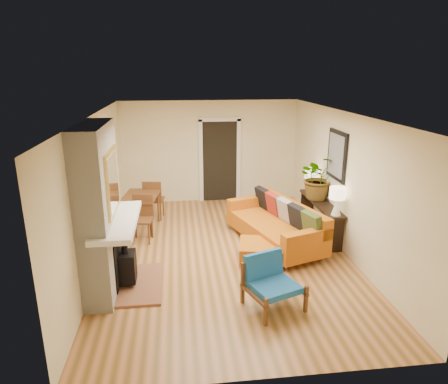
# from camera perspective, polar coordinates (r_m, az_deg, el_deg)

# --- Properties ---
(room_shell) EXTENTS (6.50, 6.50, 6.50)m
(room_shell) POSITION_cam_1_polar(r_m,az_deg,el_deg) (9.81, 1.82, 4.80)
(room_shell) COLOR #C77E4C
(room_shell) RESTS_ON ground
(fireplace) EXTENTS (1.09, 1.68, 2.60)m
(fireplace) POSITION_cam_1_polar(r_m,az_deg,el_deg) (6.31, -17.01, -3.05)
(fireplace) COLOR white
(fireplace) RESTS_ON ground
(sofa) EXTENTS (1.67, 2.49, 0.91)m
(sofa) POSITION_cam_1_polar(r_m,az_deg,el_deg) (8.01, 7.75, -4.55)
(sofa) COLOR silver
(sofa) RESTS_ON ground
(ottoman) EXTENTS (0.84, 0.84, 0.36)m
(ottoman) POSITION_cam_1_polar(r_m,az_deg,el_deg) (7.28, 5.14, -8.38)
(ottoman) COLOR silver
(ottoman) RESTS_ON ground
(blue_chair) EXTENTS (0.93, 0.92, 0.76)m
(blue_chair) POSITION_cam_1_polar(r_m,az_deg,el_deg) (5.99, 6.60, -12.24)
(blue_chair) COLOR brown
(blue_chair) RESTS_ON ground
(dining_table) EXTENTS (0.91, 1.77, 0.94)m
(dining_table) POSITION_cam_1_polar(r_m,az_deg,el_deg) (8.71, -11.31, -1.42)
(dining_table) COLOR brown
(dining_table) RESTS_ON ground
(console_table) EXTENTS (0.34, 1.85, 0.72)m
(console_table) POSITION_cam_1_polar(r_m,az_deg,el_deg) (8.49, 13.65, -2.33)
(console_table) COLOR black
(console_table) RESTS_ON ground
(lamp_near) EXTENTS (0.30, 0.30, 0.54)m
(lamp_near) POSITION_cam_1_polar(r_m,az_deg,el_deg) (7.66, 15.87, -0.80)
(lamp_near) COLOR white
(lamp_near) RESTS_ON console_table
(lamp_far) EXTENTS (0.30, 0.30, 0.54)m
(lamp_far) POSITION_cam_1_polar(r_m,az_deg,el_deg) (8.95, 12.41, 2.02)
(lamp_far) COLOR white
(lamp_far) RESTS_ON console_table
(houseplant) EXTENTS (0.93, 0.83, 0.94)m
(houseplant) POSITION_cam_1_polar(r_m,az_deg,el_deg) (8.51, 13.37, 2.09)
(houseplant) COLOR #1E5919
(houseplant) RESTS_ON console_table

